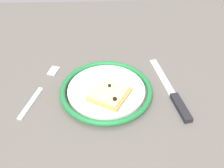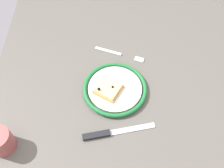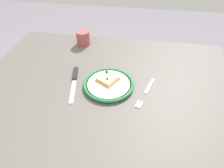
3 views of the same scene
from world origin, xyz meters
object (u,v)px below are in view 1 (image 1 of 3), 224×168
at_px(dining_table, 109,105).
at_px(knife, 175,98).
at_px(pizza_slice_near, 111,93).
at_px(fork, 40,90).
at_px(plate, 106,91).

relative_size(dining_table, knife, 5.02).
height_order(pizza_slice_near, fork, pizza_slice_near).
relative_size(pizza_slice_near, fork, 0.58).
distance_m(knife, fork, 0.34).
bearing_deg(plate, fork, 173.61).
xyz_separation_m(pizza_slice_near, knife, (0.16, -0.00, -0.02)).
bearing_deg(pizza_slice_near, fork, 166.48).
relative_size(pizza_slice_near, knife, 0.48).
bearing_deg(plate, knife, -9.26).
bearing_deg(plate, dining_table, 74.96).
distance_m(plate, knife, 0.17).
distance_m(dining_table, fork, 0.19).
xyz_separation_m(dining_table, knife, (0.16, -0.06, 0.07)).
height_order(dining_table, plate, plate).
bearing_deg(fork, pizza_slice_near, -13.52).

